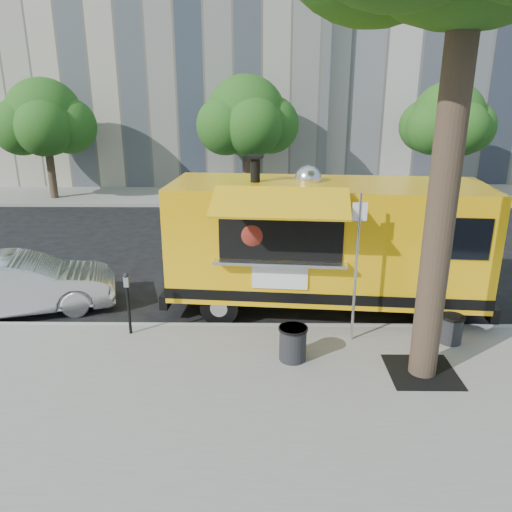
{
  "coord_description": "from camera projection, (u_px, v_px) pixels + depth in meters",
  "views": [
    {
      "loc": [
        -0.29,
        -10.65,
        4.96
      ],
      "look_at": [
        -0.41,
        0.0,
        1.4
      ],
      "focal_mm": 35.0,
      "sensor_mm": 36.0,
      "label": 1
    }
  ],
  "objects": [
    {
      "name": "curb",
      "position": [
        274.0,
        328.0,
        10.77
      ],
      "size": [
        60.0,
        0.14,
        0.16
      ],
      "primitive_type": "cube",
      "color": "#999993",
      "rests_on": "ground"
    },
    {
      "name": "trash_bin_left",
      "position": [
        451.0,
        328.0,
        9.91
      ],
      "size": [
        0.48,
        0.48,
        0.57
      ],
      "color": "black",
      "rests_on": "sidewalk"
    },
    {
      "name": "sedan",
      "position": [
        21.0,
        284.0,
        11.52
      ],
      "size": [
        4.41,
        2.58,
        1.37
      ],
      "primitive_type": "imported",
      "rotation": [
        0.0,
        0.0,
        1.86
      ],
      "color": "silver",
      "rests_on": "ground"
    },
    {
      "name": "parking_meter",
      "position": [
        128.0,
        296.0,
        10.11
      ],
      "size": [
        0.11,
        0.11,
        1.33
      ],
      "color": "black",
      "rests_on": "sidewalk"
    },
    {
      "name": "far_tree_c",
      "position": [
        448.0,
        119.0,
        22.17
      ],
      "size": [
        3.24,
        3.24,
        5.21
      ],
      "color": "#33261C",
      "rests_on": "far_sidewalk"
    },
    {
      "name": "sign_post",
      "position": [
        357.0,
        260.0,
        9.6
      ],
      "size": [
        0.28,
        0.06,
        3.0
      ],
      "color": "silver",
      "rests_on": "sidewalk"
    },
    {
      "name": "ground",
      "position": [
        273.0,
        313.0,
        11.67
      ],
      "size": [
        120.0,
        120.0,
        0.0
      ],
      "primitive_type": "plane",
      "color": "black",
      "rests_on": "ground"
    },
    {
      "name": "far_sidewalk",
      "position": [
        267.0,
        194.0,
        24.45
      ],
      "size": [
        60.0,
        5.0,
        0.15
      ],
      "primitive_type": "cube",
      "color": "gray",
      "rests_on": "ground"
    },
    {
      "name": "building_mid",
      "position": [
        465.0,
        2.0,
        30.19
      ],
      "size": [
        20.0,
        14.0,
        20.0
      ],
      "primitive_type": "cube",
      "color": "#A6A19B",
      "rests_on": "ground"
    },
    {
      "name": "far_tree_a",
      "position": [
        44.0,
        118.0,
        22.25
      ],
      "size": [
        3.42,
        3.42,
        5.36
      ],
      "color": "#33261C",
      "rests_on": "far_sidewalk"
    },
    {
      "name": "tree_well",
      "position": [
        422.0,
        372.0,
        8.94
      ],
      "size": [
        1.2,
        1.2,
        0.02
      ],
      "primitive_type": "cube",
      "color": "black",
      "rests_on": "sidewalk"
    },
    {
      "name": "sidewalk",
      "position": [
        279.0,
        416.0,
        7.86
      ],
      "size": [
        60.0,
        6.0,
        0.15
      ],
      "primitive_type": "cube",
      "color": "gray",
      "rests_on": "ground"
    },
    {
      "name": "trash_bin_right",
      "position": [
        293.0,
        342.0,
        9.27
      ],
      "size": [
        0.55,
        0.55,
        0.66
      ],
      "color": "black",
      "rests_on": "sidewalk"
    },
    {
      "name": "far_tree_b",
      "position": [
        246.0,
        116.0,
        22.51
      ],
      "size": [
        3.6,
        3.6,
        5.5
      ],
      "color": "#33261C",
      "rests_on": "far_sidewalk"
    },
    {
      "name": "food_truck",
      "position": [
        323.0,
        242.0,
        11.29
      ],
      "size": [
        7.4,
        3.65,
        3.58
      ],
      "rotation": [
        0.0,
        0.0,
        -0.09
      ],
      "color": "#FFBA0D",
      "rests_on": "ground"
    }
  ]
}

